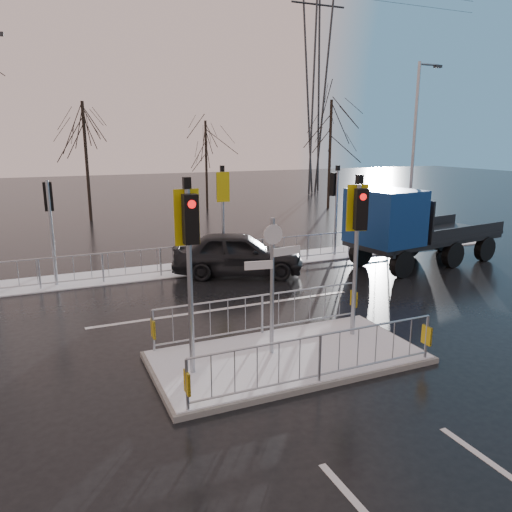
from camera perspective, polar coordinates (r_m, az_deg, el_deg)
name	(u,v)px	position (r m, az deg, el deg)	size (l,w,h in m)	color
ground	(287,360)	(11.48, 3.60, -11.77)	(120.00, 120.00, 0.00)	black
snow_verge	(184,269)	(19.08, -8.26, -1.48)	(30.00, 2.00, 0.04)	white
lane_markings	(294,366)	(11.21, 4.39, -12.40)	(8.00, 11.38, 0.01)	silver
traffic_island	(287,344)	(11.32, 3.55, -9.97)	(6.00, 3.04, 4.15)	#60605C
far_kerb_fixtures	(194,245)	(18.45, -7.06, 1.23)	(18.00, 0.65, 3.83)	#9CA3AA
car_far_lane	(238,253)	(18.00, -2.07, 0.29)	(1.88, 4.67, 1.59)	black
flatbed_truck	(402,226)	(19.65, 16.34, 3.32)	(6.83, 3.27, 3.04)	black
tree_far_a	(85,138)	(31.34, -18.97, 12.61)	(3.75, 3.75, 7.08)	black
tree_far_b	(206,148)	(34.93, -5.74, 12.21)	(3.25, 3.25, 6.14)	black
tree_far_c	(330,133)	(35.59, 8.51, 13.70)	(4.00, 4.00, 7.55)	black
street_lamp_right	(415,149)	(23.46, 17.70, 11.61)	(1.25, 0.18, 8.00)	#9CA3AA
pylon_wires	(305,62)	(45.23, 5.64, 21.18)	(70.00, 2.38, 19.97)	#2D3033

